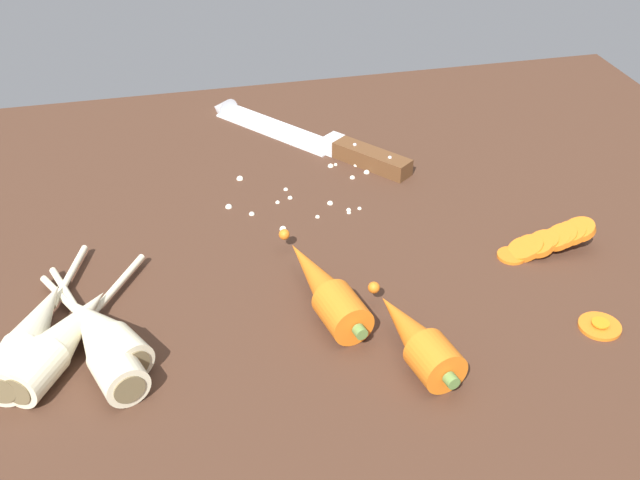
% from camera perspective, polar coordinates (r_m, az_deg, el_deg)
% --- Properties ---
extents(ground_plane, '(1.20, 0.90, 0.04)m').
position_cam_1_polar(ground_plane, '(0.90, -0.29, -1.14)').
color(ground_plane, '#42281C').
extents(chefs_knife, '(0.24, 0.29, 0.04)m').
position_cam_1_polar(chefs_knife, '(1.10, -1.46, 7.59)').
color(chefs_knife, silver).
rests_on(chefs_knife, ground_plane).
extents(whole_carrot, '(0.07, 0.19, 0.04)m').
position_cam_1_polar(whole_carrot, '(0.79, 0.28, -3.43)').
color(whole_carrot, orange).
rests_on(whole_carrot, ground_plane).
extents(whole_carrot_second, '(0.06, 0.15, 0.04)m').
position_cam_1_polar(whole_carrot_second, '(0.73, 6.92, -7.01)').
color(whole_carrot_second, orange).
rests_on(whole_carrot_second, ground_plane).
extents(parsnip_front, '(0.13, 0.20, 0.04)m').
position_cam_1_polar(parsnip_front, '(0.77, -18.03, -6.77)').
color(parsnip_front, beige).
rests_on(parsnip_front, ground_plane).
extents(parsnip_mid_left, '(0.10, 0.21, 0.04)m').
position_cam_1_polar(parsnip_mid_left, '(0.75, -15.55, -7.16)').
color(parsnip_mid_left, beige).
rests_on(parsnip_mid_left, ground_plane).
extents(parsnip_mid_right, '(0.09, 0.22, 0.04)m').
position_cam_1_polar(parsnip_mid_right, '(0.78, -20.06, -6.38)').
color(parsnip_mid_right, beige).
rests_on(parsnip_mid_right, ground_plane).
extents(parsnip_back, '(0.11, 0.17, 0.04)m').
position_cam_1_polar(parsnip_back, '(0.76, -15.44, -6.38)').
color(parsnip_back, beige).
rests_on(parsnip_back, ground_plane).
extents(carrot_slice_stack, '(0.11, 0.04, 0.04)m').
position_cam_1_polar(carrot_slice_stack, '(0.90, 16.04, -0.10)').
color(carrot_slice_stack, orange).
rests_on(carrot_slice_stack, ground_plane).
extents(carrot_slice_stray_near, '(0.04, 0.04, 0.01)m').
position_cam_1_polar(carrot_slice_stray_near, '(0.82, 19.54, -5.78)').
color(carrot_slice_stray_near, orange).
rests_on(carrot_slice_stray_near, ground_plane).
extents(mince_crumbs, '(0.19, 0.14, 0.01)m').
position_cam_1_polar(mince_crumbs, '(0.99, -0.63, 3.95)').
color(mince_crumbs, silver).
rests_on(mince_crumbs, ground_plane).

